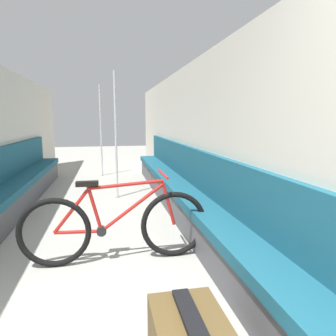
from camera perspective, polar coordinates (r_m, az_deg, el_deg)
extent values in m
cube|color=beige|center=(4.34, 5.43, 5.70)|extent=(0.10, 10.67, 2.16)
cube|color=#4C4C51|center=(4.45, -28.87, -7.23)|extent=(0.35, 6.62, 0.34)
cube|color=#195166|center=(4.40, -29.10, -4.45)|extent=(0.41, 6.62, 0.10)
cube|color=#4C4C51|center=(4.36, 2.31, -6.37)|extent=(0.35, 6.62, 0.34)
cube|color=#195166|center=(4.31, 2.33, -3.53)|extent=(0.41, 6.62, 0.10)
cube|color=#195166|center=(4.29, 4.53, 0.54)|extent=(0.07, 6.62, 0.51)
torus|color=black|center=(2.96, -20.82, -11.45)|extent=(0.66, 0.05, 0.66)
torus|color=black|center=(2.99, 1.16, -10.66)|extent=(0.66, 0.05, 0.66)
cylinder|color=#B21E19|center=(2.94, -16.71, -11.58)|extent=(0.42, 0.03, 0.05)
cylinder|color=#B21E19|center=(2.88, -18.01, -7.89)|extent=(0.33, 0.03, 0.40)
cylinder|color=#B21E19|center=(2.86, -13.83, -7.37)|extent=(0.14, 0.03, 0.47)
cylinder|color=#B21E19|center=(2.87, -6.79, -7.46)|extent=(0.60, 0.03, 0.45)
cylinder|color=#B21E19|center=(2.81, -8.01, -3.15)|extent=(0.70, 0.03, 0.08)
cylinder|color=#B21E19|center=(2.91, 0.10, -6.81)|extent=(0.14, 0.03, 0.43)
cylinder|color=black|center=(2.93, -12.54, -11.65)|extent=(0.09, 0.06, 0.09)
cube|color=black|center=(2.81, -15.15, -2.90)|extent=(0.20, 0.07, 0.04)
cylinder|color=#B21E19|center=(2.83, -1.01, -1.11)|extent=(0.02, 0.46, 0.02)
cylinder|color=gray|center=(5.33, -9.60, -5.43)|extent=(0.08, 0.08, 0.01)
cylinder|color=silver|center=(5.17, -9.92, 6.05)|extent=(0.04, 0.04, 2.14)
cylinder|color=gray|center=(7.45, -12.38, -1.33)|extent=(0.08, 0.08, 0.01)
cylinder|color=silver|center=(7.33, -12.67, 6.87)|extent=(0.04, 0.04, 2.14)
cube|color=black|center=(1.81, 4.04, -25.82)|extent=(0.10, 0.42, 0.03)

